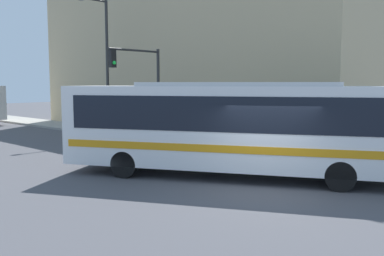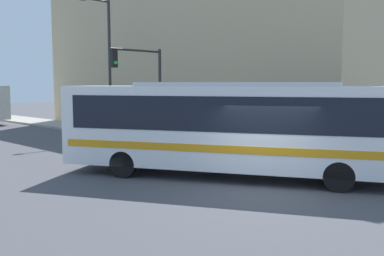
{
  "view_description": "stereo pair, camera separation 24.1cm",
  "coord_description": "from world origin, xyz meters",
  "px_view_note": "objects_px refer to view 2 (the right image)",
  "views": [
    {
      "loc": [
        -10.51,
        -6.82,
        3.18
      ],
      "look_at": [
        1.99,
        4.71,
        1.38
      ],
      "focal_mm": 40.0,
      "sensor_mm": 36.0,
      "label": 1
    },
    {
      "loc": [
        -10.34,
        -7.0,
        3.18
      ],
      "look_at": [
        1.99,
        4.71,
        1.38
      ],
      "focal_mm": 40.0,
      "sensor_mm": 36.0,
      "label": 2
    }
  ],
  "objects_px": {
    "parking_meter": "(176,124)",
    "street_lamp": "(106,56)",
    "pedestrian_near_corner": "(211,124)",
    "pedestrian_mid_block": "(151,120)",
    "traffic_light_pole": "(143,77)",
    "fire_hydrant": "(271,145)",
    "city_bus": "(236,123)"
  },
  "relations": [
    {
      "from": "city_bus",
      "to": "fire_hydrant",
      "type": "height_order",
      "value": "city_bus"
    },
    {
      "from": "fire_hydrant",
      "to": "traffic_light_pole",
      "type": "xyz_separation_m",
      "value": [
        -1.03,
        7.19,
        2.94
      ]
    },
    {
      "from": "fire_hydrant",
      "to": "street_lamp",
      "type": "distance_m",
      "value": 12.6
    },
    {
      "from": "parking_meter",
      "to": "pedestrian_near_corner",
      "type": "height_order",
      "value": "pedestrian_near_corner"
    },
    {
      "from": "fire_hydrant",
      "to": "city_bus",
      "type": "bearing_deg",
      "value": -162.65
    },
    {
      "from": "pedestrian_near_corner",
      "to": "city_bus",
      "type": "bearing_deg",
      "value": -133.23
    },
    {
      "from": "traffic_light_pole",
      "to": "parking_meter",
      "type": "xyz_separation_m",
      "value": [
        1.03,
        -1.37,
        -2.43
      ]
    },
    {
      "from": "fire_hydrant",
      "to": "pedestrian_mid_block",
      "type": "xyz_separation_m",
      "value": [
        0.99,
        8.96,
        0.48
      ]
    },
    {
      "from": "city_bus",
      "to": "traffic_light_pole",
      "type": "height_order",
      "value": "traffic_light_pole"
    },
    {
      "from": "traffic_light_pole",
      "to": "pedestrian_near_corner",
      "type": "distance_m",
      "value": 4.34
    },
    {
      "from": "city_bus",
      "to": "traffic_light_pole",
      "type": "distance_m",
      "value": 9.17
    },
    {
      "from": "city_bus",
      "to": "street_lamp",
      "type": "relative_size",
      "value": 1.45
    },
    {
      "from": "street_lamp",
      "to": "pedestrian_mid_block",
      "type": "relative_size",
      "value": 4.63
    },
    {
      "from": "parking_meter",
      "to": "pedestrian_near_corner",
      "type": "distance_m",
      "value": 1.88
    },
    {
      "from": "street_lamp",
      "to": "pedestrian_near_corner",
      "type": "distance_m",
      "value": 8.25
    },
    {
      "from": "parking_meter",
      "to": "pedestrian_mid_block",
      "type": "height_order",
      "value": "pedestrian_mid_block"
    },
    {
      "from": "parking_meter",
      "to": "street_lamp",
      "type": "xyz_separation_m",
      "value": [
        0.01,
        6.04,
        3.73
      ]
    },
    {
      "from": "city_bus",
      "to": "street_lamp",
      "type": "bearing_deg",
      "value": 45.39
    },
    {
      "from": "parking_meter",
      "to": "pedestrian_near_corner",
      "type": "relative_size",
      "value": 0.8
    },
    {
      "from": "pedestrian_near_corner",
      "to": "pedestrian_mid_block",
      "type": "relative_size",
      "value": 0.99
    },
    {
      "from": "fire_hydrant",
      "to": "traffic_light_pole",
      "type": "bearing_deg",
      "value": 98.12
    },
    {
      "from": "fire_hydrant",
      "to": "traffic_light_pole",
      "type": "height_order",
      "value": "traffic_light_pole"
    },
    {
      "from": "traffic_light_pole",
      "to": "pedestrian_mid_block",
      "type": "bearing_deg",
      "value": 41.17
    },
    {
      "from": "fire_hydrant",
      "to": "street_lamp",
      "type": "bearing_deg",
      "value": 89.96
    },
    {
      "from": "fire_hydrant",
      "to": "parking_meter",
      "type": "relative_size",
      "value": 0.59
    },
    {
      "from": "fire_hydrant",
      "to": "parking_meter",
      "type": "distance_m",
      "value": 5.85
    },
    {
      "from": "parking_meter",
      "to": "street_lamp",
      "type": "height_order",
      "value": "street_lamp"
    },
    {
      "from": "traffic_light_pole",
      "to": "street_lamp",
      "type": "height_order",
      "value": "street_lamp"
    },
    {
      "from": "pedestrian_near_corner",
      "to": "pedestrian_mid_block",
      "type": "bearing_deg",
      "value": 96.69
    },
    {
      "from": "pedestrian_near_corner",
      "to": "pedestrian_mid_block",
      "type": "height_order",
      "value": "pedestrian_mid_block"
    },
    {
      "from": "street_lamp",
      "to": "pedestrian_near_corner",
      "type": "relative_size",
      "value": 4.67
    },
    {
      "from": "city_bus",
      "to": "pedestrian_mid_block",
      "type": "xyz_separation_m",
      "value": [
        5.1,
        10.25,
        -0.82
      ]
    }
  ]
}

